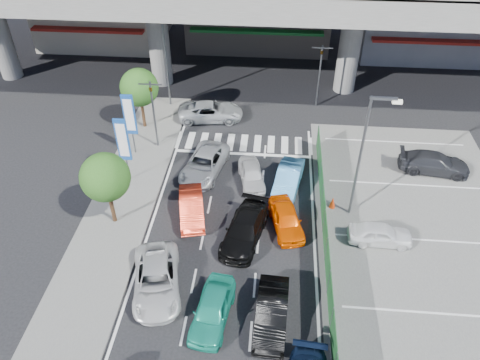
# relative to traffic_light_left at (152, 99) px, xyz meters

# --- Properties ---
(ground) EXTENTS (120.00, 120.00, 0.00)m
(ground) POSITION_rel_traffic_light_left_xyz_m (6.20, -12.00, -3.94)
(ground) COLOR black
(ground) RESTS_ON ground
(parking_lot) EXTENTS (12.00, 28.00, 0.06)m
(parking_lot) POSITION_rel_traffic_light_left_xyz_m (17.20, -10.00, -3.91)
(parking_lot) COLOR #575755
(parking_lot) RESTS_ON ground
(sidewalk_left) EXTENTS (4.00, 30.00, 0.12)m
(sidewalk_left) POSITION_rel_traffic_light_left_xyz_m (-0.80, -8.00, -3.88)
(sidewalk_left) COLOR #575755
(sidewalk_left) RESTS_ON ground
(fence_run) EXTENTS (0.16, 22.00, 1.80)m
(fence_run) POSITION_rel_traffic_light_left_xyz_m (11.50, -11.00, -3.04)
(fence_run) COLOR #1C5225
(fence_run) RESTS_ON ground
(traffic_light_left) EXTENTS (1.60, 1.24, 5.20)m
(traffic_light_left) POSITION_rel_traffic_light_left_xyz_m (0.00, 0.00, 0.00)
(traffic_light_left) COLOR #595B60
(traffic_light_left) RESTS_ON ground
(traffic_light_right) EXTENTS (1.60, 1.24, 5.20)m
(traffic_light_right) POSITION_rel_traffic_light_left_xyz_m (11.70, 7.00, 0.00)
(traffic_light_right) COLOR #595B60
(traffic_light_right) RESTS_ON ground
(street_lamp_right) EXTENTS (1.65, 0.22, 8.00)m
(street_lamp_right) POSITION_rel_traffic_light_left_xyz_m (13.37, -6.00, 0.83)
(street_lamp_right) COLOR #595B60
(street_lamp_right) RESTS_ON ground
(street_lamp_left) EXTENTS (1.65, 0.22, 8.00)m
(street_lamp_left) POSITION_rel_traffic_light_left_xyz_m (-0.13, 6.00, 0.83)
(street_lamp_left) COLOR #595B60
(street_lamp_left) RESTS_ON ground
(signboard_near) EXTENTS (0.80, 0.14, 4.70)m
(signboard_near) POSITION_rel_traffic_light_left_xyz_m (-1.00, -4.01, -0.87)
(signboard_near) COLOR #595B60
(signboard_near) RESTS_ON ground
(signboard_far) EXTENTS (0.80, 0.14, 4.70)m
(signboard_far) POSITION_rel_traffic_light_left_xyz_m (-1.40, -1.01, -0.87)
(signboard_far) COLOR #595B60
(signboard_far) RESTS_ON ground
(tree_near) EXTENTS (2.80, 2.80, 4.80)m
(tree_near) POSITION_rel_traffic_light_left_xyz_m (-0.80, -8.00, -0.55)
(tree_near) COLOR #382314
(tree_near) RESTS_ON ground
(tree_far) EXTENTS (2.80, 2.80, 4.80)m
(tree_far) POSITION_rel_traffic_light_left_xyz_m (-1.60, 2.50, -0.55)
(tree_far) COLOR #382314
(tree_far) RESTS_ON ground
(sedan_white_mid_left) EXTENTS (3.32, 5.35, 1.38)m
(sedan_white_mid_left) POSITION_rel_traffic_light_left_xyz_m (2.84, -12.65, -3.25)
(sedan_white_mid_left) COLOR silver
(sedan_white_mid_left) RESTS_ON ground
(taxi_teal_mid) EXTENTS (2.15, 4.23, 1.38)m
(taxi_teal_mid) POSITION_rel_traffic_light_left_xyz_m (5.90, -14.16, -3.25)
(taxi_teal_mid) COLOR teal
(taxi_teal_mid) RESTS_ON ground
(hatch_black_mid_right) EXTENTS (1.64, 4.25, 1.38)m
(hatch_black_mid_right) POSITION_rel_traffic_light_left_xyz_m (8.71, -14.14, -3.25)
(hatch_black_mid_right) COLOR black
(hatch_black_mid_right) RESTS_ON ground
(taxi_orange_left) EXTENTS (2.19, 4.19, 1.31)m
(taxi_orange_left) POSITION_rel_traffic_light_left_xyz_m (3.70, -7.08, -3.28)
(taxi_orange_left) COLOR red
(taxi_orange_left) RESTS_ON ground
(sedan_black_mid) EXTENTS (2.90, 5.06, 1.38)m
(sedan_black_mid) POSITION_rel_traffic_light_left_xyz_m (7.00, -8.68, -3.25)
(sedan_black_mid) COLOR black
(sedan_black_mid) RESTS_ON ground
(taxi_orange_right) EXTENTS (2.48, 4.13, 1.32)m
(taxi_orange_right) POSITION_rel_traffic_light_left_xyz_m (9.35, -7.58, -3.28)
(taxi_orange_right) COLOR #EE5400
(taxi_orange_right) RESTS_ON ground
(wagon_silver_front_left) EXTENTS (3.26, 5.33, 1.38)m
(wagon_silver_front_left) POSITION_rel_traffic_light_left_xyz_m (3.83, -2.72, -3.25)
(wagon_silver_front_left) COLOR #A4A7AB
(wagon_silver_front_left) RESTS_ON ground
(sedan_white_front_mid) EXTENTS (2.24, 3.89, 1.24)m
(sedan_white_front_mid) POSITION_rel_traffic_light_left_xyz_m (7.06, -3.53, -3.31)
(sedan_white_front_mid) COLOR beige
(sedan_white_front_mid) RESTS_ON ground
(kei_truck_front_right) EXTENTS (2.23, 4.39, 1.38)m
(kei_truck_front_right) POSITION_rel_traffic_light_left_xyz_m (9.43, -3.87, -3.25)
(kei_truck_front_right) COLOR #4A98D3
(kei_truck_front_right) RESTS_ON ground
(crossing_wagon_silver) EXTENTS (5.25, 2.87, 1.39)m
(crossing_wagon_silver) POSITION_rel_traffic_light_left_xyz_m (3.33, 4.12, -3.24)
(crossing_wagon_silver) COLOR #AAAEB2
(crossing_wagon_silver) RESTS_ON ground
(parked_sedan_white) EXTENTS (3.61, 1.51, 1.22)m
(parked_sedan_white) POSITION_rel_traffic_light_left_xyz_m (14.62, -8.34, -3.27)
(parked_sedan_white) COLOR white
(parked_sedan_white) RESTS_ON parking_lot
(parked_sedan_dgrey) EXTENTS (4.82, 2.43, 1.34)m
(parked_sedan_dgrey) POSITION_rel_traffic_light_left_xyz_m (19.19, -1.34, -3.20)
(parked_sedan_dgrey) COLOR #2D2D32
(parked_sedan_dgrey) RESTS_ON parking_lot
(traffic_cone) EXTENTS (0.45, 0.45, 0.77)m
(traffic_cone) POSITION_rel_traffic_light_left_xyz_m (12.18, -5.62, -3.49)
(traffic_cone) COLOR red
(traffic_cone) RESTS_ON parking_lot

